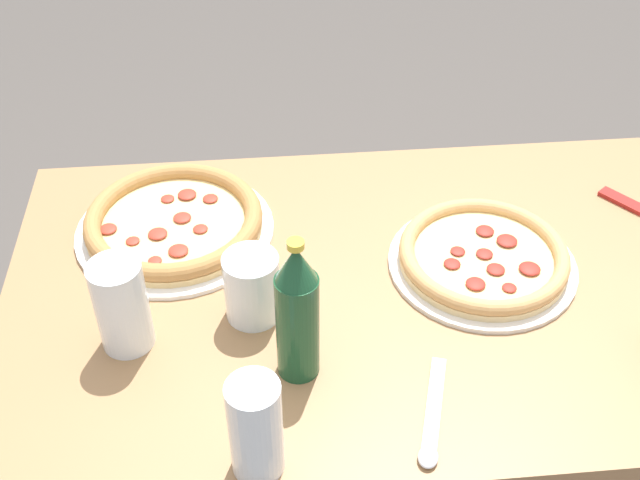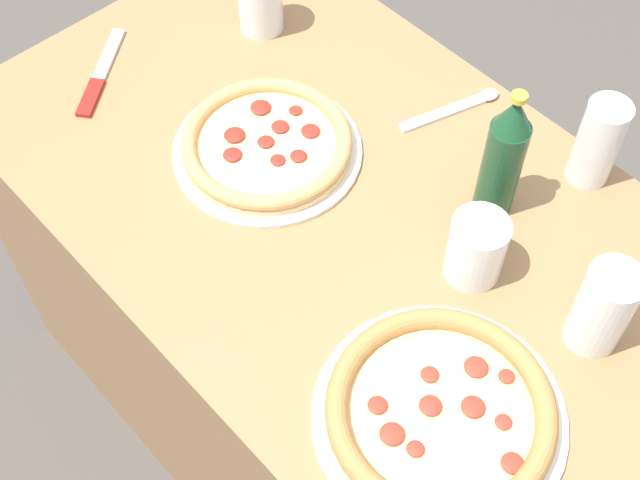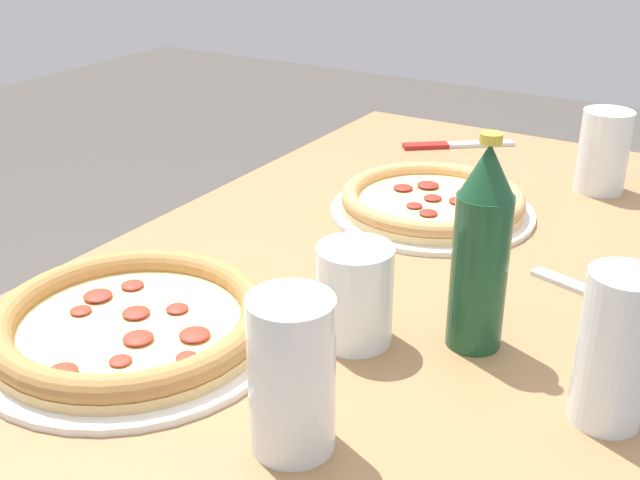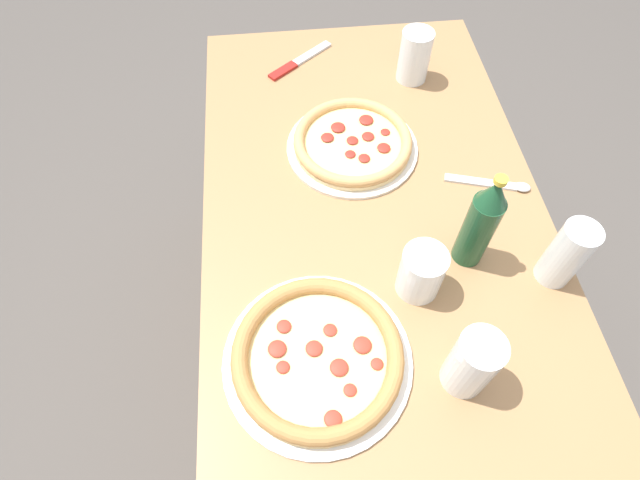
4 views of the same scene
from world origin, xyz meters
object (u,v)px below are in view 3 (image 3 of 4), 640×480
Objects in this scene: pizza_pepperoni at (131,323)px; glass_lemonade at (354,297)px; glass_orange_juice at (614,353)px; glass_mango_juice at (603,156)px; knife at (453,145)px; glass_water at (292,380)px; pizza_salami at (432,202)px; spoon at (616,301)px; beer_bottle at (481,250)px.

glass_lemonade reaches higher than pizza_pepperoni.
glass_orange_juice reaches higher than glass_mango_juice.
glass_water is at bearing 13.63° from knife.
glass_lemonade reaches higher than pizza_salami.
spoon is (0.47, 0.40, 0.00)m from knife.
glass_orange_juice is at bearing 68.01° from beer_bottle.
knife is (-0.64, -0.29, -0.11)m from beer_bottle.
glass_lemonade is (-0.13, 0.21, 0.03)m from pizza_pepperoni.
glass_water is 0.19m from glass_lemonade.
pizza_salami is at bearing 165.05° from pizza_pepperoni.
pizza_salami is at bearing 17.27° from knife.
spoon is at bearing 146.20° from beer_bottle.
pizza_salami is at bearing -168.54° from glass_water.
glass_water is (0.06, 0.25, 0.05)m from pizza_pepperoni.
pizza_pepperoni is 2.21× the size of glass_orange_juice.
knife is at bearing -107.29° from glass_mango_juice.
glass_orange_juice is at bearing 9.97° from spoon.
pizza_pepperoni is at bearing -59.65° from beer_bottle.
spoon is (0.14, 0.30, -0.02)m from pizza_salami.
pizza_salami is 0.30m from glass_mango_juice.
glass_water is at bearing -51.44° from glass_orange_juice.
glass_water is 0.82× the size of knife.
glass_mango_juice is at bearing 169.22° from glass_lemonade.
pizza_pepperoni is 1.42× the size of beer_bottle.
glass_mango_juice reaches higher than spoon.
pizza_salami is 2.32× the size of glass_mango_juice.
pizza_salami is at bearing -137.64° from glass_orange_juice.
beer_bottle reaches higher than knife.
glass_lemonade reaches higher than spoon.
glass_mango_juice is 0.55m from beer_bottle.
glass_orange_juice is 0.84× the size of knife.
knife is at bearing 177.70° from pizza_pepperoni.
glass_orange_juice reaches higher than pizza_salami.
glass_mango_juice is (-0.61, -0.15, -0.01)m from glass_orange_juice.
beer_bottle is (-0.06, 0.12, 0.06)m from glass_lemonade.
pizza_pepperoni is at bearing -14.95° from pizza_salami.
glass_lemonade is 0.47× the size of beer_bottle.
knife is 0.97× the size of spoon.
glass_water is at bearing 77.13° from pizza_pepperoni.
beer_bottle is at bearing 120.35° from pizza_pepperoni.
spoon is (0.38, 0.11, -0.05)m from glass_mango_juice.
spoon is at bearing 129.44° from pizza_pepperoni.
glass_mango_juice reaches higher than knife.
knife is (-0.32, -0.10, -0.02)m from pizza_salami.
glass_lemonade is 0.62m from glass_mango_juice.
spoon is at bearing 40.71° from knife.
pizza_pepperoni reaches higher than pizza_salami.
beer_bottle is (-0.19, 0.32, 0.09)m from pizza_pepperoni.
beer_bottle is 0.71m from knife.
pizza_pepperoni is at bearing -2.30° from knife.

